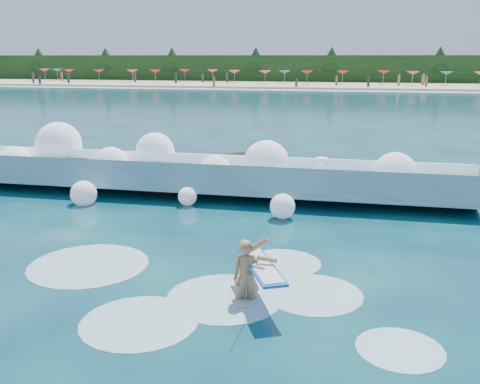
% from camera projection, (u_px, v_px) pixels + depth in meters
% --- Properties ---
extents(ground, '(200.00, 200.00, 0.00)m').
position_uv_depth(ground, '(164.00, 255.00, 13.30)').
color(ground, '#07253A').
rests_on(ground, ground).
extents(beach, '(140.00, 20.00, 0.40)m').
position_uv_depth(beach, '(330.00, 85.00, 87.11)').
color(beach, tan).
rests_on(beach, ground).
extents(wet_band, '(140.00, 5.00, 0.08)m').
position_uv_depth(wet_band, '(326.00, 90.00, 76.74)').
color(wet_band, silver).
rests_on(wet_band, ground).
extents(treeline, '(140.00, 4.00, 5.00)m').
position_uv_depth(treeline, '(334.00, 69.00, 96.01)').
color(treeline, black).
rests_on(treeline, ground).
extents(breaking_wave, '(20.02, 3.05, 1.73)m').
position_uv_depth(breaking_wave, '(184.00, 175.00, 19.47)').
color(breaking_wave, teal).
rests_on(breaking_wave, ground).
extents(rock_cluster, '(8.31, 3.27, 1.35)m').
position_uv_depth(rock_cluster, '(162.00, 173.00, 20.57)').
color(rock_cluster, black).
rests_on(rock_cluster, ground).
extents(surfer_with_board, '(1.35, 2.77, 1.55)m').
position_uv_depth(surfer_with_board, '(250.00, 275.00, 10.64)').
color(surfer_with_board, '#A87B4E').
rests_on(surfer_with_board, ground).
extents(wave_spray, '(15.34, 4.38, 2.44)m').
position_uv_depth(wave_spray, '(174.00, 161.00, 19.36)').
color(wave_spray, white).
rests_on(wave_spray, ground).
extents(surf_foam, '(9.15, 5.56, 0.14)m').
position_uv_depth(surf_foam, '(186.00, 287.00, 11.47)').
color(surf_foam, silver).
rests_on(surf_foam, ground).
extents(beach_umbrellas, '(110.63, 6.84, 0.50)m').
position_uv_depth(beach_umbrellas, '(331.00, 72.00, 88.00)').
color(beach_umbrellas, '#E34261').
rests_on(beach_umbrellas, ground).
extents(beachgoers, '(102.02, 13.36, 1.94)m').
position_uv_depth(beachgoers, '(358.00, 80.00, 84.38)').
color(beachgoers, '#3F332D').
rests_on(beachgoers, ground).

